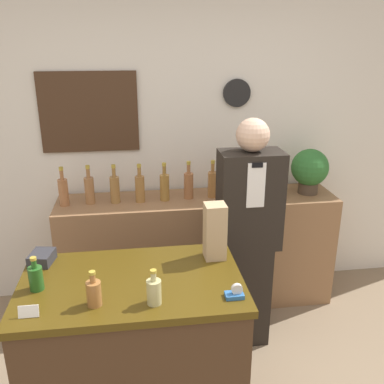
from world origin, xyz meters
The scene contains 22 objects.
back_wall centered at (-0.01, 2.00, 1.35)m, with size 5.20×0.09×2.70m.
back_shelf centered at (0.22, 1.70, 0.47)m, with size 2.22×0.48×0.94m.
display_counter centered at (-0.31, 0.50, 0.48)m, with size 1.15×0.71×0.96m.
shopkeeper centered at (0.49, 1.16, 0.83)m, with size 0.42×0.26×1.67m.
potted_plant centered at (1.14, 1.69, 1.14)m, with size 0.30×0.30×0.37m.
paper_bag centered at (0.16, 0.68, 1.12)m, with size 0.12×0.12×0.32m.
tape_dispenser centered at (0.19, 0.27, 0.98)m, with size 0.09×0.06×0.07m.
price_card_left centered at (-0.77, 0.25, 0.99)m, with size 0.09×0.02×0.06m.
gift_box centered at (-0.80, 0.75, 0.99)m, with size 0.14×0.17×0.06m.
counter_bottle_0 centered at (-0.78, 0.48, 1.03)m, with size 0.07×0.07×0.18m.
counter_bottle_1 centered at (-0.48, 0.30, 1.03)m, with size 0.07×0.07×0.18m.
counter_bottle_2 centered at (-0.20, 0.28, 1.03)m, with size 0.07×0.07×0.18m.
shelf_bottle_0 centered at (-0.81, 1.69, 1.05)m, with size 0.07×0.07×0.30m.
shelf_bottle_1 centered at (-0.62, 1.70, 1.05)m, with size 0.07×0.07×0.30m.
shelf_bottle_2 centered at (-0.43, 1.70, 1.05)m, with size 0.07×0.07×0.30m.
shelf_bottle_3 centered at (-0.23, 1.69, 1.05)m, with size 0.07×0.07×0.30m.
shelf_bottle_4 centered at (-0.04, 1.69, 1.05)m, with size 0.07×0.07×0.30m.
shelf_bottle_5 centered at (0.15, 1.71, 1.05)m, with size 0.07×0.07×0.30m.
shelf_bottle_6 centered at (0.34, 1.71, 1.05)m, with size 0.07×0.07×0.30m.
shelf_bottle_7 centered at (0.53, 1.71, 1.05)m, with size 0.07×0.07×0.30m.
shelf_bottle_8 centered at (0.72, 1.68, 1.05)m, with size 0.07×0.07×0.30m.
shelf_bottle_9 centered at (0.92, 1.70, 1.05)m, with size 0.07×0.07×0.30m.
Camera 1 is at (-0.27, -1.45, 2.15)m, focal length 40.00 mm.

